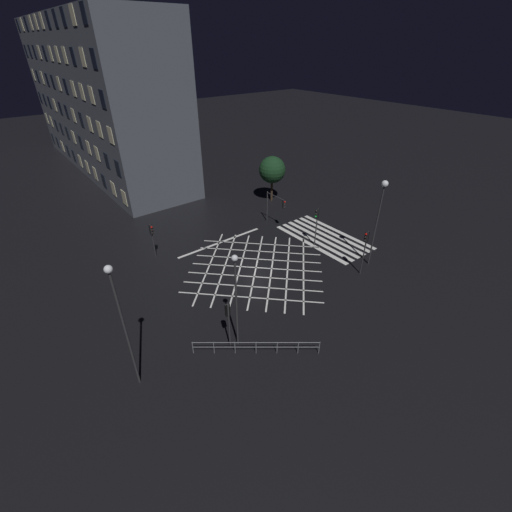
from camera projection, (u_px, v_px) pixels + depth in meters
The scene contains 13 objects.
ground_plane at pixel (256, 268), 32.19m from camera, with size 200.00×200.00×0.00m, color black.
road_markings at pixel (292, 249), 35.01m from camera, with size 15.04×19.46×0.01m.
office_building at pixel (99, 99), 51.88m from camera, with size 41.75×10.06×21.25m.
traffic_light_se_main at pixel (277, 204), 37.95m from camera, with size 3.07×0.36×3.71m.
traffic_light_median_south at pixel (316, 220), 34.08m from camera, with size 0.36×0.39×4.17m.
traffic_light_sw_cross at pixel (365, 244), 29.68m from camera, with size 0.36×0.39×4.37m.
traffic_light_nw_main at pixel (228, 317), 22.54m from camera, with size 0.39×0.36×3.77m.
traffic_light_ne_main at pixel (152, 234), 32.30m from camera, with size 0.39×0.36×3.61m.
street_lamp_east at pixel (236, 289), 21.62m from camera, with size 0.42×0.42×7.35m.
street_lamp_west at pixel (120, 313), 18.36m from camera, with size 0.45×0.45×8.78m.
street_lamp_far at pixel (381, 204), 29.44m from camera, with size 0.58×0.58×8.29m.
street_tree_near at pixel (272, 170), 43.50m from camera, with size 3.38×3.38×5.86m.
pedestrian_railing at pixel (256, 346), 23.03m from camera, with size 5.37×6.76×1.05m.
Camera 1 is at (-20.87, 16.54, 18.12)m, focal length 24.00 mm.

